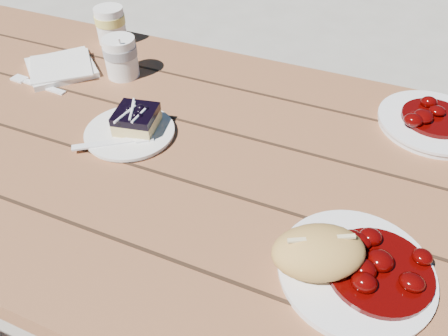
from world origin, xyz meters
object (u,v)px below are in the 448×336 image
at_px(main_plate, 355,272).
at_px(dessert_plate, 130,133).
at_px(bread_roll, 318,252).
at_px(coffee_cup, 121,57).
at_px(blueberry_cake, 136,119).
at_px(second_plate, 433,123).
at_px(picnic_table, 226,217).
at_px(second_cup, 111,25).

height_order(main_plate, dessert_plate, main_plate).
xyz_separation_m(bread_roll, coffee_cup, (-0.56, 0.37, -0.00)).
xyz_separation_m(blueberry_cake, second_plate, (0.55, 0.25, -0.02)).
distance_m(picnic_table, main_plate, 0.36).
xyz_separation_m(bread_roll, second_cup, (-0.68, 0.51, -0.00)).
relative_size(bread_roll, blueberry_cake, 1.44).
height_order(blueberry_cake, second_plate, blueberry_cake).
relative_size(picnic_table, second_plate, 9.29).
bearing_deg(main_plate, bread_roll, -160.02).
xyz_separation_m(main_plate, second_cup, (-0.74, 0.49, 0.04)).
bearing_deg(dessert_plate, bread_roll, -22.60).
bearing_deg(blueberry_cake, bread_roll, -35.92).
relative_size(main_plate, blueberry_cake, 2.38).
relative_size(dessert_plate, second_plate, 0.80).
height_order(main_plate, blueberry_cake, blueberry_cake).
height_order(main_plate, second_cup, second_cup).
xyz_separation_m(main_plate, bread_roll, (-0.06, -0.02, 0.04)).
bearing_deg(bread_roll, dessert_plate, 157.40).
relative_size(main_plate, dessert_plate, 1.26).
xyz_separation_m(dessert_plate, coffee_cup, (-0.14, 0.19, 0.04)).
distance_m(main_plate, second_cup, 0.88).
height_order(bread_roll, second_plate, bread_roll).
bearing_deg(main_plate, picnic_table, 149.39).
xyz_separation_m(bread_roll, dessert_plate, (-0.42, 0.18, -0.05)).
bearing_deg(main_plate, coffee_cup, 150.43).
xyz_separation_m(picnic_table, main_plate, (0.27, -0.16, 0.17)).
distance_m(bread_roll, dessert_plate, 0.46).
distance_m(picnic_table, coffee_cup, 0.45).
bearing_deg(second_plate, bread_roll, -106.89).
xyz_separation_m(second_plate, second_cup, (-0.82, 0.06, 0.04)).
height_order(dessert_plate, second_plate, second_plate).
bearing_deg(bread_roll, blueberry_cake, 155.17).
xyz_separation_m(main_plate, second_plate, (0.08, 0.42, 0.00)).
xyz_separation_m(coffee_cup, second_cup, (-0.12, 0.14, 0.00)).
relative_size(blueberry_cake, coffee_cup, 0.97).
bearing_deg(coffee_cup, picnic_table, -28.75).
bearing_deg(second_plate, dessert_plate, -154.28).
height_order(bread_roll, dessert_plate, bread_roll).
relative_size(bread_roll, coffee_cup, 1.40).
height_order(main_plate, second_plate, same).
xyz_separation_m(coffee_cup, second_plate, (0.70, 0.07, -0.04)).
bearing_deg(main_plate, second_cup, 146.56).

